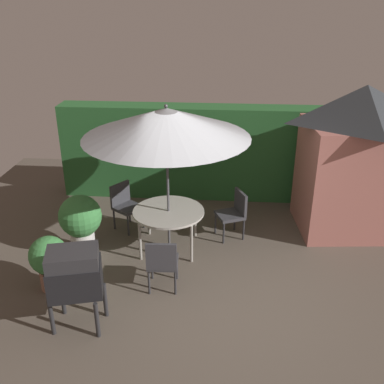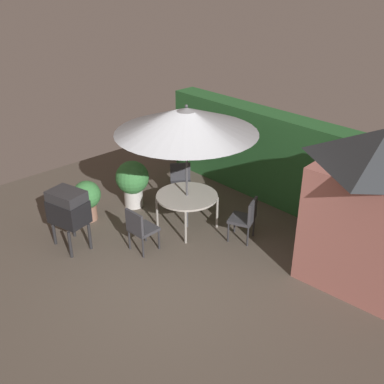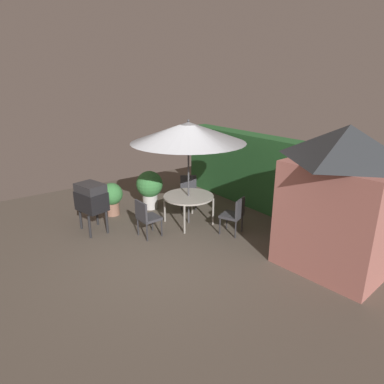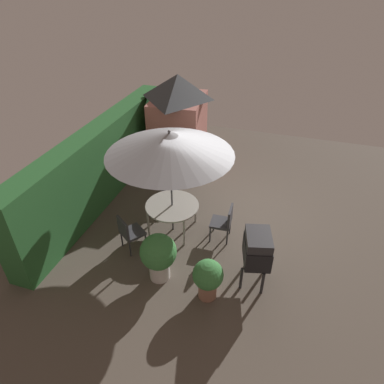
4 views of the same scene
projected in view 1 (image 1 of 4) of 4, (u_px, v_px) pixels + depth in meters
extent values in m
plane|color=brown|center=(215.00, 289.00, 6.89)|extent=(11.00, 11.00, 0.00)
cube|color=#28602D|center=(221.00, 153.00, 9.63)|extent=(6.99, 0.60, 2.04)
cube|color=#B26B60|center=(353.00, 178.00, 8.27)|extent=(1.99, 1.64, 2.10)
pyramid|color=#33383D|center=(365.00, 104.00, 7.69)|extent=(2.11, 1.74, 0.68)
cube|color=brown|center=(339.00, 174.00, 9.05)|extent=(0.78, 0.10, 1.64)
cylinder|color=#B2ADA3|center=(169.00, 212.00, 7.73)|extent=(1.26, 1.26, 0.04)
cylinder|color=gray|center=(140.00, 242.00, 7.52)|extent=(0.05, 0.05, 0.70)
cylinder|color=gray|center=(191.00, 244.00, 7.46)|extent=(0.05, 0.05, 0.70)
cylinder|color=gray|center=(149.00, 218.00, 8.32)|extent=(0.05, 0.05, 0.70)
cylinder|color=gray|center=(195.00, 219.00, 8.25)|extent=(0.05, 0.05, 0.70)
cylinder|color=#4C4C51|center=(168.00, 182.00, 7.50)|extent=(0.04, 0.04, 2.56)
cone|color=gray|center=(166.00, 123.00, 7.06)|extent=(2.75, 2.75, 0.48)
sphere|color=#4C4C51|center=(166.00, 106.00, 6.95)|extent=(0.06, 0.06, 0.06)
cube|color=black|center=(75.00, 278.00, 5.85)|extent=(0.80, 0.66, 0.45)
cube|color=#2B2B2E|center=(72.00, 258.00, 5.72)|extent=(0.76, 0.63, 0.20)
cylinder|color=#262628|center=(52.00, 317.00, 5.89)|extent=(0.06, 0.06, 0.55)
cylinder|color=#262628|center=(97.00, 320.00, 5.85)|extent=(0.06, 0.06, 0.55)
cylinder|color=#262628|center=(62.00, 298.00, 6.27)|extent=(0.06, 0.06, 0.55)
cylinder|color=#262628|center=(105.00, 300.00, 6.23)|extent=(0.06, 0.06, 0.55)
cube|color=#38383D|center=(230.00, 215.00, 8.19)|extent=(0.61, 0.61, 0.06)
cube|color=#38383D|center=(241.00, 203.00, 8.16)|extent=(0.23, 0.44, 0.45)
cylinder|color=#2C2C30|center=(244.00, 229.00, 8.17)|extent=(0.04, 0.04, 0.45)
cylinder|color=#2C2C30|center=(235.00, 219.00, 8.52)|extent=(0.04, 0.04, 0.45)
cylinder|color=#2C2C30|center=(224.00, 233.00, 8.06)|extent=(0.04, 0.04, 0.45)
cylinder|color=#2C2C30|center=(215.00, 223.00, 8.40)|extent=(0.04, 0.04, 0.45)
cube|color=#38383D|center=(128.00, 208.00, 8.47)|extent=(0.64, 0.64, 0.06)
cube|color=#38383D|center=(120.00, 194.00, 8.50)|extent=(0.31, 0.40, 0.45)
cylinder|color=#2C2C30|center=(129.00, 211.00, 8.82)|extent=(0.04, 0.04, 0.45)
cylinder|color=#2C2C30|center=(114.00, 219.00, 8.55)|extent=(0.04, 0.04, 0.45)
cylinder|color=#2C2C30|center=(143.00, 217.00, 8.59)|extent=(0.04, 0.04, 0.45)
cylinder|color=#2C2C30|center=(128.00, 225.00, 8.31)|extent=(0.04, 0.04, 0.45)
cube|color=#38383D|center=(163.00, 262.00, 6.78)|extent=(0.48, 0.48, 0.06)
cube|color=#38383D|center=(161.00, 257.00, 6.50)|extent=(0.46, 0.07, 0.45)
cylinder|color=#2C2C30|center=(149.00, 282.00, 6.70)|extent=(0.04, 0.04, 0.45)
cylinder|color=#2C2C30|center=(175.00, 282.00, 6.69)|extent=(0.04, 0.04, 0.45)
cylinder|color=#2C2C30|center=(152.00, 267.00, 7.07)|extent=(0.04, 0.04, 0.45)
cylinder|color=#2C2C30|center=(177.00, 267.00, 7.05)|extent=(0.04, 0.04, 0.45)
cylinder|color=silver|center=(83.00, 242.00, 7.82)|extent=(0.42, 0.42, 0.40)
sphere|color=#3D8442|center=(80.00, 216.00, 7.60)|extent=(0.74, 0.74, 0.74)
cylinder|color=#936651|center=(52.00, 278.00, 6.87)|extent=(0.36, 0.36, 0.34)
sphere|color=#3D8442|center=(48.00, 255.00, 6.70)|extent=(0.59, 0.59, 0.59)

